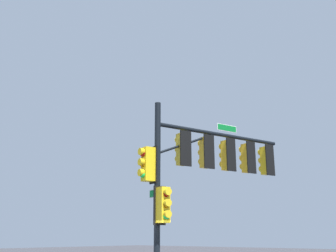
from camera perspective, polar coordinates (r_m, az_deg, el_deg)
signal_pole_assembly at (r=14.49m, az=4.73°, el=-5.69°), size 6.06×2.15×6.42m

